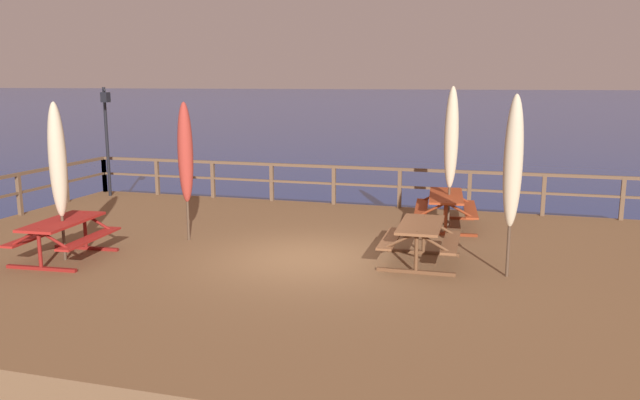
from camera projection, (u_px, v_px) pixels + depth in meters
ground_plane at (308, 290)px, 12.27m from camera, size 600.00×600.00×0.00m
wooden_deck at (308, 274)px, 12.21m from camera, size 16.78×11.12×0.63m
railing_waterside_far at (366, 179)px, 17.12m from camera, size 16.58×0.10×1.09m
picnic_table_mid_centre at (420, 235)px, 11.75m from camera, size 1.43×1.72×0.78m
picnic_table_back_left at (446, 203)px, 14.70m from camera, size 1.59×2.22×0.78m
picnic_table_front_left at (63, 231)px, 12.01m from camera, size 1.53×1.91×0.78m
patio_umbrella_short_back at (513, 163)px, 10.66m from camera, size 0.32×0.32×3.17m
patio_umbrella_short_front at (451, 138)px, 14.44m from camera, size 0.32×0.32×3.27m
patio_umbrella_tall_front at (58, 161)px, 11.71m from camera, size 0.32×0.32×3.01m
patio_umbrella_tall_mid_right at (185, 153)px, 13.23m from camera, size 0.32×0.32×2.95m
lamp_post_hooked at (106, 125)px, 18.25m from camera, size 0.48×0.58×3.20m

